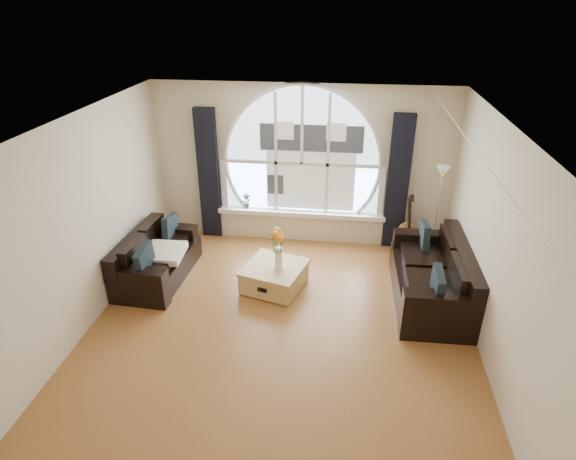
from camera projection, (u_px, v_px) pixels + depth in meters
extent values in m
cube|color=brown|center=(279.00, 333.00, 6.22)|extent=(5.00, 5.50, 0.01)
cube|color=silver|center=(277.00, 128.00, 5.00)|extent=(5.00, 5.50, 0.01)
cube|color=beige|center=(302.00, 165.00, 8.05)|extent=(5.00, 0.01, 2.70)
cube|color=beige|center=(218.00, 434.00, 3.17)|extent=(5.00, 0.01, 2.70)
cube|color=beige|center=(78.00, 229.00, 5.90)|extent=(0.01, 5.50, 2.70)
cube|color=beige|center=(500.00, 255.00, 5.33)|extent=(0.01, 5.50, 2.70)
cube|color=silver|center=(489.00, 168.00, 4.91)|extent=(0.92, 5.50, 0.72)
cube|color=silver|center=(302.00, 150.00, 7.90)|extent=(2.60, 0.06, 2.15)
cube|color=white|center=(301.00, 213.00, 8.34)|extent=(2.90, 0.22, 0.08)
cube|color=white|center=(302.00, 151.00, 7.87)|extent=(2.76, 0.08, 2.15)
cube|color=silver|center=(311.00, 158.00, 7.92)|extent=(1.70, 0.02, 1.50)
cube|color=black|center=(209.00, 175.00, 8.21)|extent=(0.35, 0.12, 2.30)
cube|color=black|center=(398.00, 183.00, 7.85)|extent=(0.35, 0.12, 2.30)
cube|color=black|center=(157.00, 255.00, 7.24)|extent=(0.89, 1.66, 0.72)
cube|color=black|center=(431.00, 276.00, 6.70)|extent=(1.00, 1.94, 0.86)
cube|color=tan|center=(274.00, 276.00, 7.08)|extent=(1.03, 1.03, 0.41)
cube|color=silver|center=(165.00, 253.00, 7.10)|extent=(0.56, 0.56, 0.10)
cube|color=white|center=(278.00, 245.00, 6.77)|extent=(0.24, 0.24, 0.70)
cube|color=#B2B2B2|center=(436.00, 215.00, 7.59)|extent=(0.24, 0.24, 1.60)
cube|color=brown|center=(408.00, 222.00, 7.98)|extent=(0.42, 0.34, 1.06)
imported|color=#1E6023|center=(247.00, 201.00, 8.37)|extent=(0.17, 0.14, 0.27)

